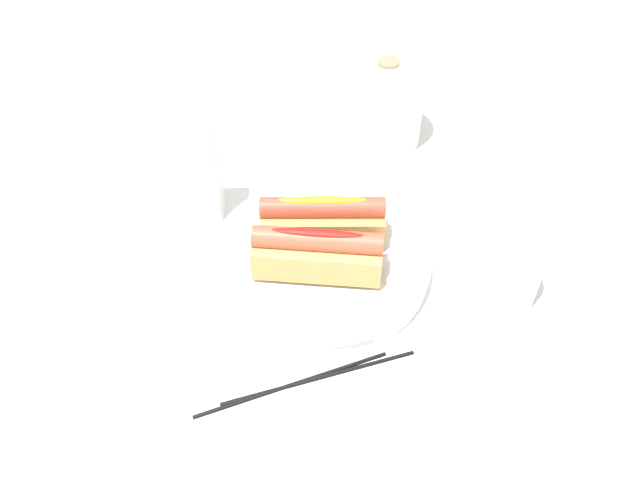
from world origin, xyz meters
TOP-DOWN VIEW (x-y plane):
  - ground_plane at (0.00, 0.00)m, footprint 2.40×2.40m
  - serving_bowl at (0.01, -0.01)m, footprint 0.27×0.27m
  - hotdog_front at (0.01, -0.04)m, footprint 0.15×0.06m
  - hotdog_back at (0.01, 0.02)m, footprint 0.16×0.07m
  - water_glass at (0.23, -0.03)m, footprint 0.07×0.07m
  - paper_towel_roll at (0.07, 0.26)m, footprint 0.11×0.11m
  - napkin_box at (-0.19, 0.06)m, footprint 0.12×0.06m
  - chopstick_near at (0.03, -0.17)m, footprint 0.20×0.10m
  - chopstick_far at (-0.00, -0.18)m, footprint 0.20×0.11m

SIDE VIEW (x-z plane):
  - ground_plane at x=0.00m, z-range 0.00..0.00m
  - chopstick_near at x=0.03m, z-range 0.00..0.01m
  - chopstick_far at x=0.00m, z-range 0.00..0.01m
  - serving_bowl at x=0.01m, z-range 0.00..0.03m
  - water_glass at x=0.23m, z-range -0.01..0.08m
  - hotdog_front at x=0.01m, z-range 0.03..0.09m
  - hotdog_back at x=0.01m, z-range 0.03..0.09m
  - paper_towel_roll at x=0.07m, z-range 0.00..0.13m
  - napkin_box at x=-0.19m, z-range 0.00..0.15m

